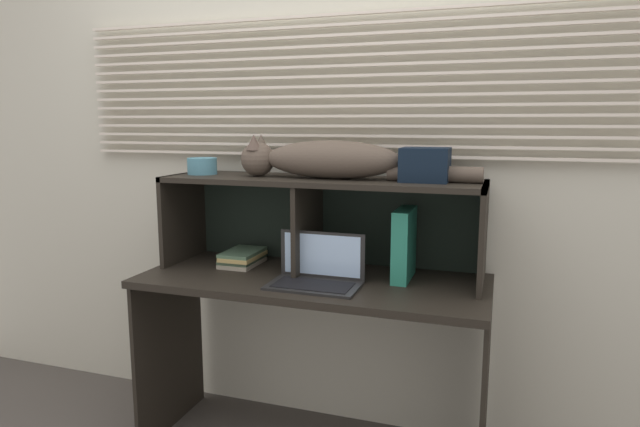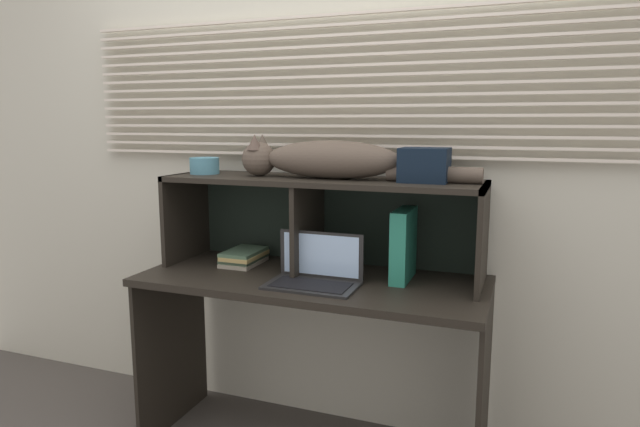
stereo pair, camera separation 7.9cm
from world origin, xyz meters
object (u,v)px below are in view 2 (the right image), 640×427
object	(u,v)px
small_basket	(205,166)
laptop	(315,274)
book_stack	(244,257)
storage_box	(424,165)
cat	(325,160)
binder_upright	(403,245)

from	to	relation	value
small_basket	laptop	bearing A→B (deg)	-17.19
book_stack	storage_box	distance (m)	0.90
laptop	storage_box	size ratio (longest dim) A/B	1.90
cat	storage_box	xyz separation A→B (m)	(0.40, 0.00, -0.01)
laptop	binder_upright	xyz separation A→B (m)	(0.30, 0.18, 0.10)
cat	laptop	distance (m)	0.47
cat	storage_box	bearing A→B (deg)	0.00
book_stack	small_basket	world-z (taller)	small_basket
book_stack	binder_upright	bearing A→B (deg)	0.03
cat	storage_box	distance (m)	0.40
storage_box	small_basket	bearing A→B (deg)	180.00
cat	binder_upright	size ratio (longest dim) A/B	3.50
cat	laptop	bearing A→B (deg)	-81.91
binder_upright	book_stack	distance (m)	0.72
book_stack	storage_box	bearing A→B (deg)	0.03
laptop	book_stack	xyz separation A→B (m)	(-0.41, 0.18, -0.01)
storage_box	book_stack	bearing A→B (deg)	-179.97
book_stack	small_basket	size ratio (longest dim) A/B	1.77
storage_box	laptop	bearing A→B (deg)	-153.94
laptop	storage_box	distance (m)	0.59
cat	book_stack	xyz separation A→B (m)	(-0.38, -0.00, -0.44)
binder_upright	book_stack	bearing A→B (deg)	-179.97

